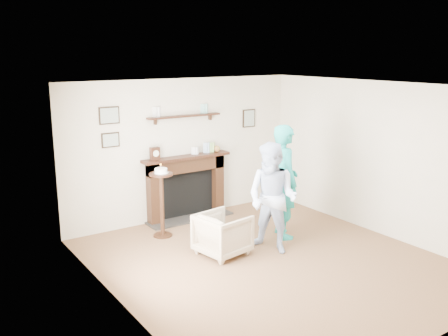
{
  "coord_description": "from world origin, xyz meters",
  "views": [
    {
      "loc": [
        -4.28,
        -5.16,
        2.95
      ],
      "look_at": [
        -0.19,
        0.9,
        1.24
      ],
      "focal_mm": 40.0,
      "sensor_mm": 36.0,
      "label": 1
    }
  ],
  "objects": [
    {
      "name": "armchair",
      "position": [
        -0.4,
        0.62,
        0.0
      ],
      "size": [
        0.79,
        0.78,
        0.63
      ],
      "primitive_type": "imported",
      "rotation": [
        0.0,
        0.0,
        1.74
      ],
      "color": "tan",
      "rests_on": "ground"
    },
    {
      "name": "room_shell",
      "position": [
        -0.0,
        0.69,
        1.62
      ],
      "size": [
        4.54,
        5.02,
        2.52
      ],
      "color": "beige",
      "rests_on": "ground"
    },
    {
      "name": "ground",
      "position": [
        0.0,
        0.0,
        0.0
      ],
      "size": [
        5.0,
        5.0,
        0.0
      ],
      "primitive_type": "plane",
      "color": "brown",
      "rests_on": "ground"
    },
    {
      "name": "pedestal_table",
      "position": [
        -0.8,
        1.8,
        0.75
      ],
      "size": [
        0.38,
        0.38,
        1.21
      ],
      "color": "black",
      "rests_on": "ground"
    },
    {
      "name": "woman",
      "position": [
        0.84,
        0.71,
        0.0
      ],
      "size": [
        0.63,
        0.77,
        1.84
      ],
      "primitive_type": "imported",
      "rotation": [
        0.0,
        0.0,
        1.25
      ],
      "color": "#20B7A0",
      "rests_on": "ground"
    },
    {
      "name": "man",
      "position": [
        0.28,
        0.32,
        0.0
      ],
      "size": [
        0.9,
        0.99,
        1.66
      ],
      "primitive_type": "imported",
      "rotation": [
        0.0,
        0.0,
        -1.16
      ],
      "color": "silver",
      "rests_on": "ground"
    }
  ]
}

